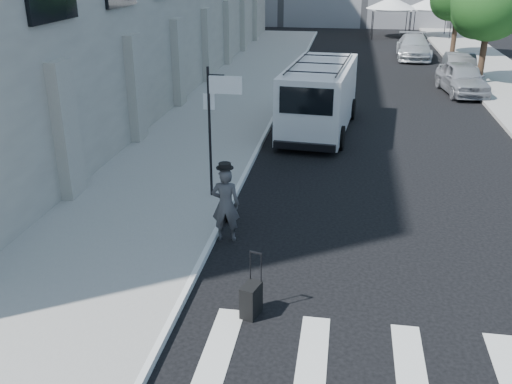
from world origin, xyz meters
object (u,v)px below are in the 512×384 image
(businessman, at_px, (226,205))
(suitcase, at_px, (251,300))
(parked_car_a, at_px, (462,78))
(parked_car_c, at_px, (414,47))
(cargo_van, at_px, (320,97))
(briefcase, at_px, (228,214))
(parked_car_b, at_px, (460,67))

(businessman, bearing_deg, suitcase, 105.42)
(parked_car_a, xyz_separation_m, parked_car_c, (-1.35, 10.14, -0.00))
(businessman, distance_m, parked_car_a, 18.75)
(cargo_van, distance_m, parked_car_c, 18.21)
(parked_car_c, bearing_deg, parked_car_a, -80.49)
(parked_car_c, bearing_deg, suitcase, -98.71)
(businessman, distance_m, briefcase, 1.29)
(briefcase, relative_size, parked_car_c, 0.09)
(cargo_van, relative_size, parked_car_c, 1.34)
(suitcase, bearing_deg, parked_car_c, 95.50)
(briefcase, distance_m, suitcase, 4.20)
(parked_car_a, relative_size, parked_car_c, 0.86)
(parked_car_b, bearing_deg, cargo_van, -120.50)
(cargo_van, bearing_deg, parked_car_c, 78.88)
(briefcase, relative_size, suitcase, 0.35)
(suitcase, height_order, cargo_van, cargo_van)
(cargo_van, bearing_deg, parked_car_a, 53.82)
(suitcase, xyz_separation_m, cargo_van, (0.52, 12.52, 0.97))
(briefcase, bearing_deg, parked_car_a, 39.59)
(briefcase, distance_m, cargo_van, 8.79)
(briefcase, bearing_deg, parked_car_c, 52.22)
(briefcase, relative_size, cargo_van, 0.06)
(suitcase, relative_size, parked_car_c, 0.24)
(briefcase, bearing_deg, cargo_van, 55.16)
(businessman, relative_size, briefcase, 4.09)
(businessman, relative_size, parked_car_c, 0.35)
(businessman, xyz_separation_m, parked_car_a, (8.07, 16.92, -0.15))
(briefcase, xyz_separation_m, suitcase, (1.28, -4.00, 0.16))
(briefcase, bearing_deg, businessman, -103.10)
(cargo_van, bearing_deg, parked_car_b, 62.33)
(businessman, xyz_separation_m, parked_car_c, (6.72, 27.05, -0.16))
(parked_car_a, bearing_deg, parked_car_b, 75.49)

